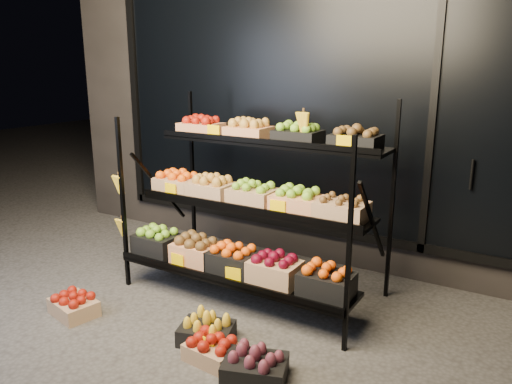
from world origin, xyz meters
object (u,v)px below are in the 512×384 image
Objects in this scene: display_rack at (248,205)px; floor_crate_midright at (212,349)px; floor_crate_left at (74,304)px; floor_crate_midleft at (207,330)px.

floor_crate_midright is (0.33, -0.99, -0.70)m from display_rack.
floor_crate_left is 0.96× the size of floor_crate_midleft.
floor_crate_left is 1.14× the size of floor_crate_midright.
floor_crate_midright is (1.31, 0.05, -0.00)m from floor_crate_left.
display_rack is 1.59m from floor_crate_left.
floor_crate_left is (-0.98, -1.04, -0.70)m from display_rack.
floor_crate_midleft reaches higher than floor_crate_midright.
floor_crate_midright is at bearing -61.84° from floor_crate_midleft.
display_rack reaches higher than floor_crate_midleft.
floor_crate_left is 1.31m from floor_crate_midright.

